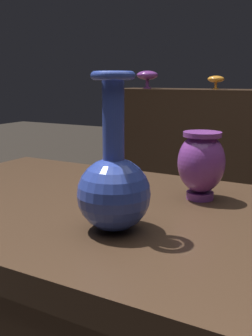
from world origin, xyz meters
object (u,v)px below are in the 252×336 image
vase_tall_behind (201,163)px  shelf_vase_left (216,79)px  vase_centerpiece (114,185)px  shelf_vase_far_left (147,76)px

vase_tall_behind → shelf_vase_left: size_ratio=1.25×
vase_tall_behind → vase_centerpiece: bearing=-105.5°
vase_tall_behind → shelf_vase_far_left: (-1.13, 2.00, 0.21)m
vase_centerpiece → vase_tall_behind: vase_centerpiece is taller
shelf_vase_far_left → shelf_vase_left: bearing=7.5°
vase_tall_behind → shelf_vase_left: 2.16m
vase_centerpiece → shelf_vase_far_left: 2.50m
vase_tall_behind → shelf_vase_far_left: bearing=119.4°
vase_centerpiece → shelf_vase_far_left: shelf_vase_far_left is taller
vase_centerpiece → shelf_vase_left: size_ratio=2.29×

